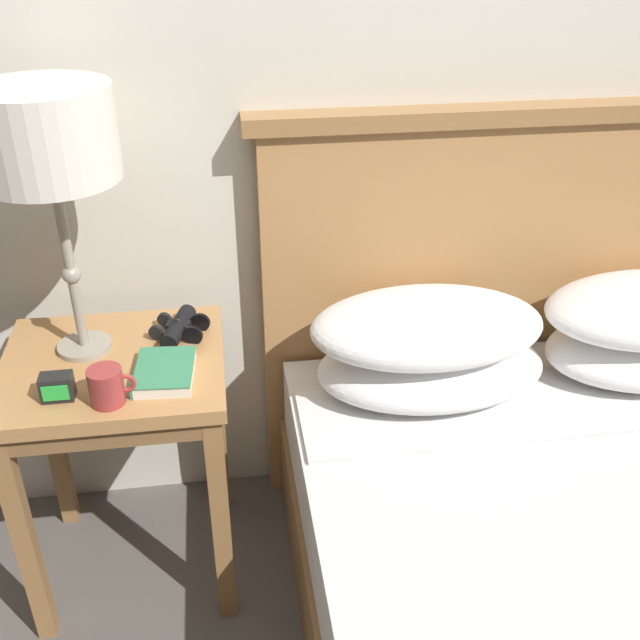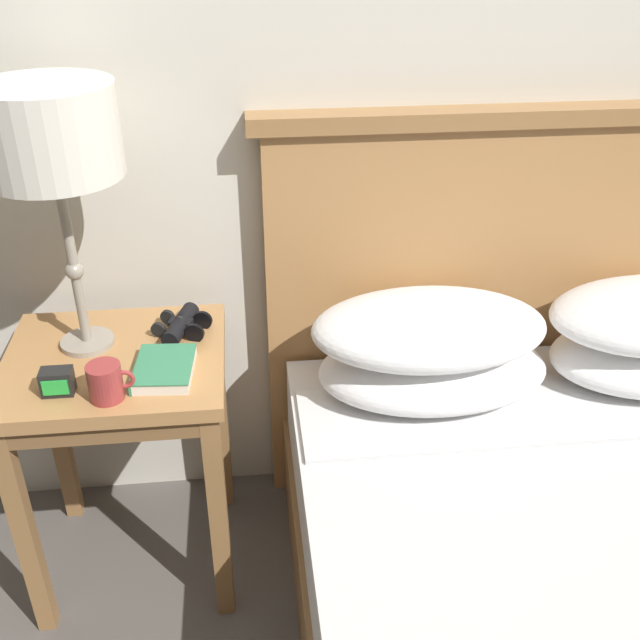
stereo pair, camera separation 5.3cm
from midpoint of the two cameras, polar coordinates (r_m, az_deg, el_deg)
name	(u,v)px [view 2 (the right image)]	position (r m, az deg, el deg)	size (l,w,h in m)	color
wall_back	(314,55)	(1.93, 0.37, 19.51)	(8.00, 0.06, 2.60)	beige
nightstand	(119,392)	(1.92, -14.29, -5.35)	(0.53, 0.47, 0.68)	#AD7A47
bed	(614,592)	(1.89, 22.28, -18.63)	(1.51, 1.82, 1.18)	brown
table_lamp	(50,137)	(1.72, -19.05, 13.06)	(0.30, 0.30, 0.63)	gray
book_on_nightstand	(163,369)	(1.76, -11.00, -3.68)	(0.15, 0.18, 0.03)	silver
binoculars_pair	(181,325)	(1.91, -9.75, -0.36)	(0.15, 0.16, 0.05)	black
coffee_mug	(106,382)	(1.70, -15.14, -4.58)	(0.10, 0.08, 0.08)	#993333
alarm_clock	(57,382)	(1.75, -18.58, -4.50)	(0.07, 0.05, 0.06)	black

